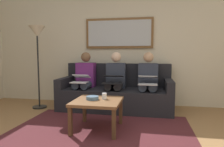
{
  "coord_description": "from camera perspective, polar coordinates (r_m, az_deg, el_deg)",
  "views": [
    {
      "loc": [
        -0.68,
        1.87,
        1.1
      ],
      "look_at": [
        0.0,
        -1.7,
        0.75
      ],
      "focal_mm": 32.38,
      "sensor_mm": 36.0,
      "label": 1
    }
  ],
  "objects": [
    {
      "name": "framed_mirror",
      "position": [
        4.45,
        1.98,
        11.28
      ],
      "size": [
        1.47,
        0.05,
        0.65
      ],
      "color": "brown"
    },
    {
      "name": "coffee_table",
      "position": [
        2.96,
        -4.15,
        -8.6
      ],
      "size": [
        0.68,
        0.68,
        0.44
      ],
      "color": "brown",
      "rests_on": "ground_plane"
    },
    {
      "name": "person_left",
      "position": [
        3.95,
        10.12,
        -1.73
      ],
      "size": [
        0.38,
        0.58,
        1.14
      ],
      "color": "#2D3342",
      "rests_on": "couch"
    },
    {
      "name": "standing_lamp",
      "position": [
        4.35,
        -20.34,
        8.73
      ],
      "size": [
        0.32,
        0.32,
        1.66
      ],
      "color": "black",
      "rests_on": "ground_plane"
    },
    {
      "name": "couch",
      "position": [
        4.12,
        1.09,
        -5.53
      ],
      "size": [
        2.2,
        0.9,
        0.9
      ],
      "color": "black",
      "rests_on": "ground_plane"
    },
    {
      "name": "cup",
      "position": [
        2.99,
        -2.18,
        -6.39
      ],
      "size": [
        0.07,
        0.07,
        0.09
      ],
      "primitive_type": "cylinder",
      "color": "silver",
      "rests_on": "coffee_table"
    },
    {
      "name": "bowl",
      "position": [
        2.98,
        -5.55,
        -6.87
      ],
      "size": [
        0.18,
        0.18,
        0.05
      ],
      "primitive_type": "cylinder",
      "color": "slate",
      "rests_on": "coffee_table"
    },
    {
      "name": "person_right",
      "position": [
        4.17,
        -7.77,
        -1.33
      ],
      "size": [
        0.38,
        0.58,
        1.14
      ],
      "color": "#66236B",
      "rests_on": "couch"
    },
    {
      "name": "laptop_black",
      "position": [
        3.77,
        0.3,
        -1.64
      ],
      "size": [
        0.36,
        0.36,
        0.15
      ],
      "color": "black"
    },
    {
      "name": "laptop_silver",
      "position": [
        3.71,
        10.08,
        -1.86
      ],
      "size": [
        0.34,
        0.36,
        0.15
      ],
      "color": "silver"
    },
    {
      "name": "laptop_white",
      "position": [
        3.94,
        -8.89,
        -1.51
      ],
      "size": [
        0.31,
        0.34,
        0.15
      ],
      "color": "white"
    },
    {
      "name": "person_middle",
      "position": [
        4.01,
        0.94,
        -1.54
      ],
      "size": [
        0.38,
        0.58,
        1.14
      ],
      "color": "#2D3342",
      "rests_on": "couch"
    },
    {
      "name": "wall_rear",
      "position": [
        4.53,
        2.16,
        8.02
      ],
      "size": [
        6.0,
        0.12,
        2.6
      ],
      "primitive_type": "cube",
      "color": "beige",
      "rests_on": "ground_plane"
    },
    {
      "name": "area_rug",
      "position": [
        3.01,
        -3.16,
        -15.83
      ],
      "size": [
        2.6,
        1.8,
        0.01
      ],
      "primitive_type": "cube",
      "color": "#4C1E23",
      "rests_on": "ground_plane"
    }
  ]
}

